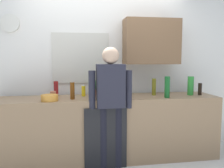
# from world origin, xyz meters

# --- Properties ---
(ground_plane) EXTENTS (8.00, 8.00, 0.00)m
(ground_plane) POSITION_xyz_m (0.00, 0.00, 0.00)
(ground_plane) COLOR silver
(kitchen_counter) EXTENTS (3.19, 0.64, 0.91)m
(kitchen_counter) POSITION_xyz_m (0.00, 0.30, 0.45)
(kitchen_counter) COLOR #937251
(kitchen_counter) RESTS_ON ground_plane
(dishwasher_panel) EXTENTS (0.56, 0.02, 0.81)m
(dishwasher_panel) POSITION_xyz_m (-0.07, -0.03, 0.41)
(dishwasher_panel) COLOR black
(dishwasher_panel) RESTS_ON ground_plane
(back_wall_assembly) EXTENTS (4.79, 0.42, 2.60)m
(back_wall_assembly) POSITION_xyz_m (0.08, 0.70, 1.35)
(back_wall_assembly) COLOR white
(back_wall_assembly) RESTS_ON ground_plane
(coffee_maker) EXTENTS (0.20, 0.20, 0.33)m
(coffee_maker) POSITION_xyz_m (0.13, 0.35, 1.05)
(coffee_maker) COLOR black
(coffee_maker) RESTS_ON kitchen_counter
(bottle_green_wine) EXTENTS (0.07, 0.07, 0.30)m
(bottle_green_wine) POSITION_xyz_m (0.82, 0.11, 1.06)
(bottle_green_wine) COLOR #195923
(bottle_green_wine) RESTS_ON kitchen_counter
(bottle_olive_oil) EXTENTS (0.06, 0.06, 0.25)m
(bottle_olive_oil) POSITION_xyz_m (0.71, 0.35, 1.03)
(bottle_olive_oil) COLOR olive
(bottle_olive_oil) RESTS_ON kitchen_counter
(bottle_clear_soda) EXTENTS (0.09, 0.09, 0.28)m
(bottle_clear_soda) POSITION_xyz_m (1.26, 0.28, 1.05)
(bottle_clear_soda) COLOR #2D8C33
(bottle_clear_soda) RESTS_ON kitchen_counter
(bottle_dark_sauce) EXTENTS (0.06, 0.06, 0.18)m
(bottle_dark_sauce) POSITION_xyz_m (1.40, 0.25, 1.00)
(bottle_dark_sauce) COLOR black
(bottle_dark_sauce) RESTS_ON kitchen_counter
(bottle_amber_beer) EXTENTS (0.06, 0.06, 0.23)m
(bottle_amber_beer) POSITION_xyz_m (-0.49, 0.20, 1.02)
(bottle_amber_beer) COLOR brown
(bottle_amber_beer) RESTS_ON kitchen_counter
(bottle_red_vinegar) EXTENTS (0.06, 0.06, 0.22)m
(bottle_red_vinegar) POSITION_xyz_m (-0.72, 0.50, 1.02)
(bottle_red_vinegar) COLOR maroon
(bottle_red_vinegar) RESTS_ON kitchen_counter
(cup_terracotta_mug) EXTENTS (0.08, 0.08, 0.09)m
(cup_terracotta_mug) POSITION_xyz_m (-0.76, 0.36, 0.95)
(cup_terracotta_mug) COLOR #B26647
(cup_terracotta_mug) RESTS_ON kitchen_counter
(mixing_bowl) EXTENTS (0.22, 0.22, 0.08)m
(mixing_bowl) POSITION_xyz_m (-0.78, 0.12, 0.95)
(mixing_bowl) COLOR orange
(mixing_bowl) RESTS_ON kitchen_counter
(potted_plant) EXTENTS (0.15, 0.15, 0.23)m
(potted_plant) POSITION_xyz_m (-0.12, 0.47, 1.04)
(potted_plant) COLOR #9E5638
(potted_plant) RESTS_ON kitchen_counter
(dish_soap) EXTENTS (0.06, 0.06, 0.18)m
(dish_soap) POSITION_xyz_m (-0.33, 0.43, 0.98)
(dish_soap) COLOR yellow
(dish_soap) RESTS_ON kitchen_counter
(person_at_sink) EXTENTS (0.57, 0.22, 1.60)m
(person_at_sink) POSITION_xyz_m (0.00, 0.00, 0.95)
(person_at_sink) COLOR black
(person_at_sink) RESTS_ON ground_plane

